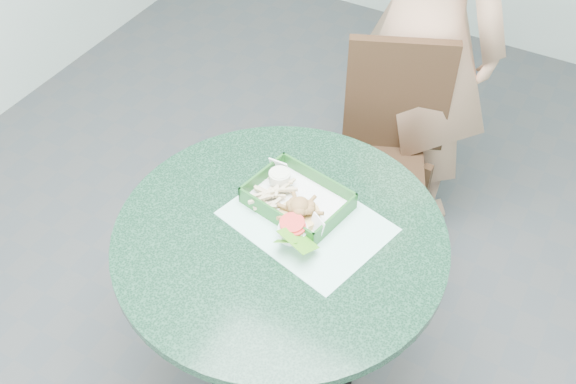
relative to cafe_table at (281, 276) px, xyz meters
The scene contains 9 objects.
floor 0.58m from the cafe_table, ahead, with size 4.00×5.00×0.02m, color #303335.
cafe_table is the anchor object (origin of this frame).
dining_chair 0.75m from the cafe_table, 88.95° to the left, with size 0.38×0.38×0.93m.
placemat 0.19m from the cafe_table, 59.73° to the left, with size 0.43×0.32×0.00m, color #A5E0CE.
food_basket 0.22m from the cafe_table, 94.48° to the left, with size 0.27×0.20×0.06m.
crab_sandwich 0.23m from the cafe_table, 64.40° to the left, with size 0.12×0.12×0.07m.
fries_pile 0.23m from the cafe_table, 131.44° to the left, with size 0.10×0.11×0.04m, color #CEB98D, non-canonical shape.
sauce_ramekin 0.28m from the cafe_table, 123.83° to the left, with size 0.06×0.06×0.04m.
garnish_cup 0.22m from the cafe_table, ahead, with size 0.12×0.12×0.05m.
Camera 1 is at (0.62, -1.07, 2.17)m, focal length 42.00 mm.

